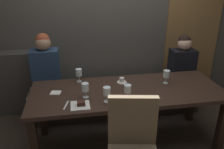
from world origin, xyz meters
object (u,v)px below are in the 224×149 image
at_px(wine_glass_near_right, 128,90).
at_px(wine_glass_far_right, 85,88).
at_px(chair_near_side, 133,145).
at_px(wine_glass_end_right, 79,73).
at_px(diner_bearded, 182,60).
at_px(dessert_plate, 81,105).
at_px(dining_table, 127,96).
at_px(wine_glass_far_left, 107,92).
at_px(fork_on_table, 66,105).
at_px(banquette_bench, 116,100).
at_px(wine_glass_end_left, 167,74).
at_px(espresso_cup, 122,81).
at_px(diner_redhead, 46,66).

xyz_separation_m(wine_glass_near_right, wine_glass_far_right, (-0.43, 0.12, 0.00)).
xyz_separation_m(chair_near_side, wine_glass_end_right, (-0.42, 1.04, 0.30)).
xyz_separation_m(diner_bearded, wine_glass_end_right, (-1.54, -0.38, 0.06)).
height_order(wine_glass_far_right, dessert_plate, wine_glass_far_right).
height_order(dining_table, wine_glass_far_left, wine_glass_far_left).
bearing_deg(fork_on_table, wine_glass_near_right, 16.45).
bearing_deg(banquette_bench, dessert_plate, -119.30).
distance_m(banquette_bench, wine_glass_far_left, 1.16).
xyz_separation_m(chair_near_side, fork_on_table, (-0.57, 0.48, 0.18)).
bearing_deg(dessert_plate, wine_glass_far_left, 9.23).
bearing_deg(dining_table, fork_on_table, -160.50).
bearing_deg(dining_table, wine_glass_near_right, -104.35).
relative_size(wine_glass_far_left, wine_glass_end_left, 1.00).
bearing_deg(wine_glass_end_right, espresso_cup, -12.69).
distance_m(diner_redhead, wine_glass_near_right, 1.29).
relative_size(dining_table, diner_bearded, 3.01).
distance_m(dining_table, wine_glass_end_right, 0.66).
distance_m(wine_glass_far_left, fork_on_table, 0.43).
bearing_deg(dessert_plate, diner_bearded, 32.37).
relative_size(diner_bearded, wine_glass_end_left, 4.46).
relative_size(dining_table, wine_glass_end_right, 13.41).
xyz_separation_m(dining_table, chair_near_side, (-0.12, -0.72, -0.09)).
bearing_deg(dining_table, diner_redhead, 144.55).
xyz_separation_m(dessert_plate, fork_on_table, (-0.14, 0.03, -0.01)).
distance_m(wine_glass_far_left, wine_glass_end_right, 0.61).
distance_m(dining_table, diner_redhead, 1.20).
relative_size(diner_redhead, dessert_plate, 4.36).
xyz_separation_m(chair_near_side, dessert_plate, (-0.43, 0.44, 0.20)).
height_order(banquette_bench, dessert_plate, dessert_plate).
distance_m(dining_table, diner_bearded, 1.23).
bearing_deg(wine_glass_near_right, wine_glass_end_left, 29.83).
bearing_deg(diner_redhead, fork_on_table, -73.57).
height_order(diner_bearded, wine_glass_near_right, diner_bearded).
height_order(chair_near_side, diner_redhead, diner_redhead).
xyz_separation_m(diner_redhead, diner_bearded, (1.97, 0.01, -0.05)).
relative_size(wine_glass_near_right, dessert_plate, 0.86).
xyz_separation_m(banquette_bench, wine_glass_end_right, (-0.54, -0.38, 0.63)).
xyz_separation_m(diner_bearded, wine_glass_far_right, (-1.49, -0.81, 0.06)).
bearing_deg(wine_glass_end_left, wine_glass_end_right, 168.02).
height_order(wine_glass_near_right, wine_glass_far_right, same).
height_order(wine_glass_near_right, fork_on_table, wine_glass_near_right).
distance_m(wine_glass_far_left, wine_glass_near_right, 0.22).
bearing_deg(dining_table, wine_glass_end_left, 11.18).
distance_m(banquette_bench, wine_glass_end_right, 0.91).
distance_m(wine_glass_far_right, dessert_plate, 0.21).
bearing_deg(diner_redhead, wine_glass_end_right, -40.80).
height_order(wine_glass_end_right, espresso_cup, wine_glass_end_right).
xyz_separation_m(diner_redhead, wine_glass_near_right, (0.91, -0.91, 0.01)).
height_order(diner_redhead, fork_on_table, diner_redhead).
height_order(dining_table, dessert_plate, dessert_plate).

